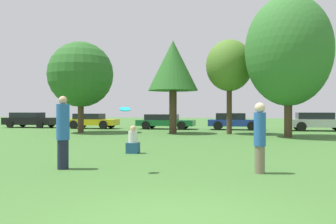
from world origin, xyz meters
TOP-DOWN VIEW (x-y plane):
  - ground_plane at (0.00, 0.00)m, footprint 120.00×120.00m
  - person_thrower at (-3.64, 3.66)m, footprint 0.34×0.34m
  - person_catcher at (1.36, 4.11)m, footprint 0.29×0.29m
  - frisbee at (-1.87, 3.47)m, footprint 0.29×0.27m
  - bystander_sitting at (-2.88, 7.21)m, footprint 0.43×0.36m
  - tree_0 at (-9.75, 17.10)m, footprint 4.37×4.37m
  - tree_1 at (-3.52, 17.60)m, footprint 3.25×3.25m
  - tree_2 at (0.07, 17.84)m, footprint 2.94×2.94m
  - tree_3 at (3.41, 15.96)m, footprint 4.78×4.78m
  - parked_car_black at (-17.06, 22.33)m, footprint 4.53×1.96m
  - parked_car_yellow at (-11.23, 22.06)m, footprint 4.12×1.86m
  - parked_car_green at (-5.20, 22.58)m, footprint 4.53×2.04m
  - parked_car_blue at (0.21, 22.74)m, footprint 4.00×1.87m
  - parked_car_silver at (6.26, 22.60)m, footprint 4.44×2.07m

SIDE VIEW (x-z plane):
  - ground_plane at x=0.00m, z-range 0.00..0.00m
  - bystander_sitting at x=-2.88m, z-range -0.09..0.89m
  - parked_car_green at x=-5.20m, z-range 0.04..1.22m
  - parked_car_yellow at x=-11.23m, z-range 0.04..1.26m
  - parked_car_blue at x=0.21m, z-range 0.03..1.31m
  - parked_car_black at x=-17.06m, z-range 0.03..1.33m
  - parked_car_silver at x=6.26m, z-range 0.04..1.38m
  - person_catcher at x=1.36m, z-range 0.04..1.77m
  - person_thrower at x=-3.64m, z-range 0.01..1.92m
  - frisbee at x=-1.87m, z-range 1.50..1.64m
  - tree_0 at x=-9.75m, z-range 0.85..6.95m
  - tree_2 at x=0.07m, z-range 1.33..7.31m
  - tree_1 at x=-3.52m, z-range 1.34..7.38m
  - tree_3 at x=3.41m, z-range 0.86..8.82m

